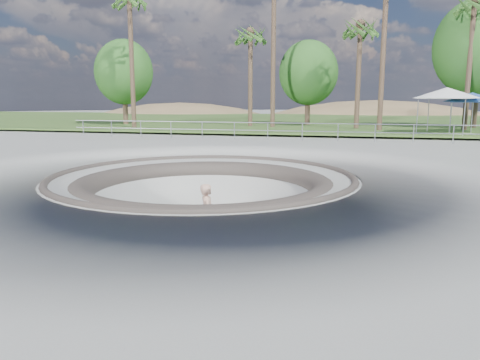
% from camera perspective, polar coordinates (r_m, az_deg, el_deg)
% --- Properties ---
extents(ground, '(180.00, 180.00, 0.00)m').
position_cam_1_polar(ground, '(15.80, -4.51, 0.45)').
color(ground, '#A3A29D').
rests_on(ground, ground).
extents(skate_bowl, '(14.00, 14.00, 4.10)m').
position_cam_1_polar(skate_bowl, '(16.20, -4.42, -5.94)').
color(skate_bowl, '#A3A29D').
rests_on(skate_bowl, ground).
extents(grass_strip, '(180.00, 36.00, 0.12)m').
position_cam_1_polar(grass_strip, '(49.09, 8.08, 7.16)').
color(grass_strip, '#3B6127').
rests_on(grass_strip, ground).
extents(distant_hills, '(103.20, 45.00, 28.60)m').
position_cam_1_polar(distant_hills, '(72.61, 12.76, 2.18)').
color(distant_hills, brown).
rests_on(distant_hills, ground).
extents(safety_railing, '(25.00, 0.06, 1.03)m').
position_cam_1_polar(safety_railing, '(27.30, 3.40, 5.98)').
color(safety_railing, gray).
rests_on(safety_railing, ground).
extents(skateboard, '(0.83, 0.34, 0.08)m').
position_cam_1_polar(skateboard, '(14.39, -3.91, -8.03)').
color(skateboard, brown).
rests_on(skateboard, ground).
extents(skater, '(0.69, 0.82, 1.91)m').
position_cam_1_polar(skater, '(14.11, -3.96, -4.28)').
color(skater, '#D9A68C').
rests_on(skater, skateboard).
extents(canopy_white, '(5.49, 5.49, 2.98)m').
position_cam_1_polar(canopy_white, '(33.53, 23.90, 9.66)').
color(canopy_white, gray).
rests_on(canopy_white, ground).
extents(canopy_blue, '(5.19, 5.19, 2.67)m').
position_cam_1_polar(canopy_blue, '(35.79, 26.46, 9.01)').
color(canopy_blue, gray).
rests_on(canopy_blue, ground).
extents(palm_a, '(2.60, 2.60, 10.89)m').
position_cam_1_polar(palm_a, '(38.62, -13.33, 20.26)').
color(palm_a, brown).
rests_on(palm_a, ground).
extents(palm_b, '(2.60, 2.60, 8.46)m').
position_cam_1_polar(palm_b, '(39.14, 1.29, 17.04)').
color(palm_b, brown).
rests_on(palm_b, ground).
extents(palm_d, '(2.60, 2.60, 8.58)m').
position_cam_1_polar(palm_d, '(37.37, 14.45, 17.24)').
color(palm_d, brown).
rests_on(palm_d, ground).
extents(palm_f, '(2.60, 2.60, 9.99)m').
position_cam_1_polar(palm_f, '(38.47, 26.65, 18.28)').
color(palm_f, brown).
rests_on(palm_f, ground).
extents(bushy_tree_left, '(5.14, 4.68, 7.42)m').
position_cam_1_polar(bushy_tree_left, '(43.01, -13.98, 12.63)').
color(bushy_tree_left, brown).
rests_on(bushy_tree_left, ground).
extents(bushy_tree_mid, '(5.03, 4.58, 7.26)m').
position_cam_1_polar(bushy_tree_mid, '(41.40, 8.33, 12.79)').
color(bushy_tree_mid, brown).
rests_on(bushy_tree_mid, ground).
extents(bushy_tree_right, '(6.88, 6.25, 9.92)m').
position_cam_1_polar(bushy_tree_right, '(41.08, 27.21, 14.16)').
color(bushy_tree_right, brown).
rests_on(bushy_tree_right, ground).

